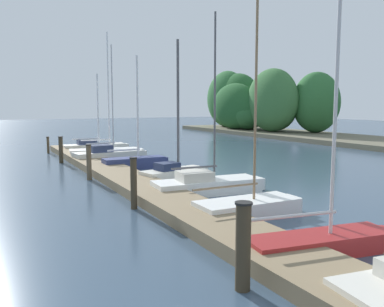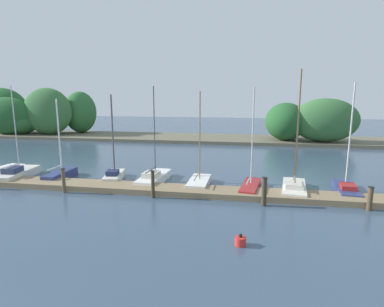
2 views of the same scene
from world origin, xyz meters
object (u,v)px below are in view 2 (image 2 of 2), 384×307
object	(u,v)px
sailboat_8	(294,186)
mooring_piling_4	(264,191)
sailboat_3	(61,174)
sailboat_2	(18,173)
sailboat_4	(114,175)
sailboat_9	(346,187)
mooring_piling_3	(153,184)
channel_buoy_0	(240,241)
sailboat_7	(251,186)
sailboat_6	(199,182)
mooring_piling_5	(370,199)
sailboat_5	(154,177)
mooring_piling_2	(64,181)

from	to	relation	value
sailboat_8	mooring_piling_4	size ratio (longest dim) A/B	4.66
sailboat_3	mooring_piling_4	distance (m)	14.35
sailboat_2	sailboat_4	xyz separation A→B (m)	(6.95, 0.85, 0.01)
sailboat_3	sailboat_9	xyz separation A→B (m)	(19.10, 0.13, -0.03)
sailboat_4	mooring_piling_3	bearing A→B (deg)	-142.29
channel_buoy_0	mooring_piling_4	bearing A→B (deg)	76.45
sailboat_3	sailboat_7	size ratio (longest dim) A/B	0.88
sailboat_6	sailboat_8	size ratio (longest dim) A/B	0.83
mooring_piling_5	channel_buoy_0	bearing A→B (deg)	-142.39
sailboat_7	mooring_piling_5	size ratio (longest dim) A/B	5.03
sailboat_3	sailboat_5	distance (m)	6.82
sailboat_2	channel_buoy_0	bearing A→B (deg)	-120.99
sailboat_7	mooring_piling_3	xyz separation A→B (m)	(-5.62, -2.47, 0.53)
sailboat_2	sailboat_8	world-z (taller)	sailboat_8
sailboat_3	mooring_piling_4	xyz separation A→B (m)	(14.01, -3.08, 0.44)
sailboat_7	channel_buoy_0	world-z (taller)	sailboat_7
sailboat_4	sailboat_8	distance (m)	12.14
sailboat_4	sailboat_7	world-z (taller)	sailboat_7
mooring_piling_2	mooring_piling_3	world-z (taller)	mooring_piling_3
sailboat_4	sailboat_5	xyz separation A→B (m)	(2.96, -0.01, -0.06)
sailboat_2	sailboat_3	bearing A→B (deg)	-87.58
sailboat_9	channel_buoy_0	world-z (taller)	sailboat_9
sailboat_5	channel_buoy_0	bearing A→B (deg)	-139.31
sailboat_6	channel_buoy_0	size ratio (longest dim) A/B	12.24
sailboat_4	mooring_piling_2	world-z (taller)	sailboat_4
sailboat_8	mooring_piling_5	world-z (taller)	sailboat_8
mooring_piling_2	sailboat_6	bearing A→B (deg)	19.85
sailboat_9	mooring_piling_4	bearing A→B (deg)	128.23
sailboat_3	sailboat_7	world-z (taller)	sailboat_7
sailboat_9	channel_buoy_0	size ratio (longest dim) A/B	13.25
sailboat_4	mooring_piling_5	world-z (taller)	sailboat_4
sailboat_8	mooring_piling_4	xyz separation A→B (m)	(-1.97, -2.76, 0.43)
sailboat_8	mooring_piling_4	world-z (taller)	sailboat_8
sailboat_5	sailboat_7	world-z (taller)	sailboat_5
sailboat_2	sailboat_6	distance (m)	13.11
mooring_piling_3	sailboat_4	bearing A→B (deg)	139.82
sailboat_9	sailboat_3	bearing A→B (deg)	96.40
sailboat_5	sailboat_7	xyz separation A→B (m)	(6.52, -0.77, -0.04)
sailboat_2	mooring_piling_5	distance (m)	22.60
sailboat_2	mooring_piling_5	size ratio (longest dim) A/B	5.15
sailboat_7	sailboat_9	xyz separation A→B (m)	(5.77, 0.52, 0.04)
mooring_piling_3	mooring_piling_4	size ratio (longest dim) A/B	1.03
sailboat_6	mooring_piling_4	xyz separation A→B (m)	(4.00, -3.04, 0.51)
sailboat_6	sailboat_9	bearing A→B (deg)	-88.51
sailboat_7	sailboat_8	size ratio (longest dim) A/B	0.86
sailboat_3	channel_buoy_0	size ratio (longest dim) A/B	11.26
sailboat_2	sailboat_4	size ratio (longest dim) A/B	1.10
sailboat_4	sailboat_9	xyz separation A→B (m)	(15.25, -0.26, -0.05)
mooring_piling_2	channel_buoy_0	xyz separation A→B (m)	(10.80, -4.94, -0.60)
sailboat_6	mooring_piling_2	world-z (taller)	sailboat_6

